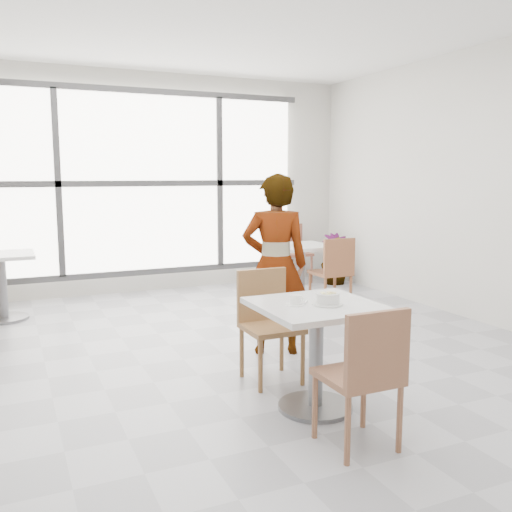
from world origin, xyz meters
name	(u,v)px	position (x,y,z in m)	size (l,w,h in m)	color
floor	(241,369)	(0.00, 0.00, 0.00)	(7.00, 7.00, 0.00)	#9E9EA5
wall_back	(142,183)	(0.00, 3.50, 1.50)	(6.00, 6.00, 0.00)	silver
wall_right	(511,186)	(3.00, 0.00, 1.50)	(7.00, 7.00, 0.00)	silver
window	(143,183)	(0.00, 3.44, 1.50)	(4.60, 0.07, 2.52)	white
main_table	(316,336)	(0.16, -0.95, 0.52)	(0.80, 0.80, 0.75)	silver
chair_near	(366,370)	(0.12, -1.59, 0.50)	(0.42, 0.42, 0.87)	brown
chair_far	(267,317)	(0.11, -0.27, 0.50)	(0.42, 0.42, 0.87)	brown
oatmeal_bowl	(328,298)	(0.21, -1.01, 0.79)	(0.21, 0.21, 0.09)	silver
coffee_cup	(295,300)	(0.01, -0.92, 0.78)	(0.16, 0.13, 0.07)	white
person	(275,265)	(0.45, 0.28, 0.81)	(0.59, 0.39, 1.63)	black
bg_table_left	(2,277)	(-1.81, 2.58, 0.49)	(0.70, 0.70, 0.75)	silver
bg_table_right	(301,266)	(1.61, 1.89, 0.49)	(0.70, 0.70, 0.75)	silver
bg_chair_right_near	(334,268)	(1.85, 1.50, 0.50)	(0.42, 0.42, 0.87)	brown
bg_chair_right_far	(293,249)	(2.23, 3.28, 0.50)	(0.42, 0.42, 0.87)	brown
plant_right	(335,259)	(2.70, 2.83, 0.38)	(0.42, 0.42, 0.75)	#5A7F48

